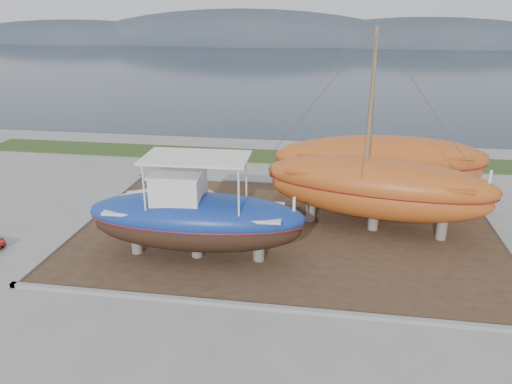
% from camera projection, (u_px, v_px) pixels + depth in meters
% --- Properties ---
extents(ground, '(140.00, 140.00, 0.00)m').
position_uv_depth(ground, '(276.00, 277.00, 18.25)').
color(ground, gray).
rests_on(ground, ground).
extents(dirt_patch, '(18.00, 12.00, 0.06)m').
position_uv_depth(dirt_patch, '(287.00, 231.00, 21.95)').
color(dirt_patch, '#422D1E').
rests_on(dirt_patch, ground).
extents(curb_frame, '(18.60, 12.60, 0.15)m').
position_uv_depth(curb_frame, '(287.00, 230.00, 21.93)').
color(curb_frame, gray).
rests_on(curb_frame, ground).
extents(grass_strip, '(44.00, 3.00, 0.08)m').
position_uv_depth(grass_strip, '(305.00, 158.00, 32.59)').
color(grass_strip, '#284219').
rests_on(grass_strip, ground).
extents(sea, '(260.00, 100.00, 0.04)m').
position_uv_depth(sea, '(327.00, 67.00, 83.05)').
color(sea, '#1C2C39').
rests_on(sea, ground).
extents(mountain_ridge, '(200.00, 36.00, 20.00)m').
position_uv_depth(mountain_ridge, '(332.00, 44.00, 133.96)').
color(mountain_ridge, '#333D49').
rests_on(mountain_ridge, ground).
extents(blue_caique, '(8.57, 2.91, 4.09)m').
position_uv_depth(blue_caique, '(195.00, 208.00, 19.00)').
color(blue_caique, navy).
rests_on(blue_caique, dirt_patch).
extents(white_dinghy, '(4.91, 3.07, 1.38)m').
position_uv_depth(white_dinghy, '(167.00, 203.00, 23.10)').
color(white_dinghy, white).
rests_on(white_dinghy, dirt_patch).
extents(orange_sailboat, '(10.22, 4.74, 8.54)m').
position_uv_depth(orange_sailboat, '(381.00, 135.00, 20.61)').
color(orange_sailboat, '#B1501B').
rests_on(orange_sailboat, dirt_patch).
extents(orange_bare_hull, '(10.52, 4.05, 3.37)m').
position_uv_depth(orange_bare_hull, '(380.00, 172.00, 24.34)').
color(orange_bare_hull, '#B1501B').
rests_on(orange_bare_hull, dirt_patch).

